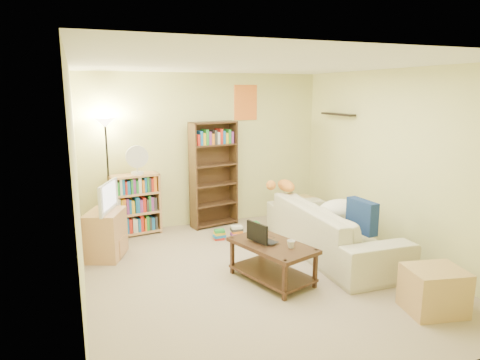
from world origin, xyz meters
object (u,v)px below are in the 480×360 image
(coffee_table, at_px, (272,256))
(desk_fan, at_px, (137,160))
(tall_bookshelf, at_px, (214,172))
(mug, at_px, (291,244))
(end_cabinet, at_px, (434,290))
(sofa, at_px, (331,229))
(tv_stand, at_px, (106,234))
(side_table, at_px, (303,211))
(tabby_cat, at_px, (283,186))
(floor_lamp, at_px, (106,143))
(laptop, at_px, (266,240))
(short_bookshelf, at_px, (135,205))
(television, at_px, (103,197))

(coffee_table, distance_m, desk_fan, 2.71)
(tall_bookshelf, xyz_separation_m, desk_fan, (-1.23, -0.05, 0.28))
(mug, distance_m, tall_bookshelf, 2.52)
(end_cabinet, bearing_deg, coffee_table, 134.39)
(sofa, bearing_deg, desk_fan, 55.41)
(tv_stand, height_order, side_table, tv_stand)
(tabby_cat, distance_m, end_cabinet, 2.77)
(tv_stand, bearing_deg, tabby_cat, 21.36)
(mug, height_order, floor_lamp, floor_lamp)
(tabby_cat, bearing_deg, floor_lamp, 161.22)
(tall_bookshelf, xyz_separation_m, end_cabinet, (1.22, -3.54, -0.68))
(mug, bearing_deg, floor_lamp, 125.81)
(laptop, bearing_deg, sofa, -97.98)
(mug, height_order, tall_bookshelf, tall_bookshelf)
(tabby_cat, xyz_separation_m, end_cabinet, (0.37, -2.68, -0.56))
(coffee_table, distance_m, floor_lamp, 3.05)
(mug, height_order, side_table, mug)
(laptop, bearing_deg, floor_lamp, 9.78)
(sofa, xyz_separation_m, short_bookshelf, (-2.41, 1.78, 0.13))
(coffee_table, xyz_separation_m, mug, (0.14, -0.20, 0.20))
(coffee_table, xyz_separation_m, laptop, (-0.03, 0.11, 0.17))
(tall_bookshelf, bearing_deg, end_cabinet, -82.38)
(television, height_order, short_bookshelf, television)
(sofa, height_order, end_cabinet, sofa)
(coffee_table, height_order, end_cabinet, end_cabinet)
(sofa, relative_size, mug, 18.27)
(sofa, relative_size, end_cabinet, 4.36)
(floor_lamp, xyz_separation_m, end_cabinet, (2.88, -3.54, -1.23))
(floor_lamp, bearing_deg, sofa, -32.54)
(television, height_order, side_table, television)
(floor_lamp, distance_m, side_table, 3.32)
(end_cabinet, bearing_deg, sofa, 92.98)
(mug, bearing_deg, laptop, 118.41)
(mug, distance_m, desk_fan, 2.88)
(tabby_cat, height_order, floor_lamp, floor_lamp)
(laptop, bearing_deg, mug, -178.57)
(short_bookshelf, distance_m, floor_lamp, 1.05)
(tabby_cat, distance_m, coffee_table, 1.74)
(coffee_table, bearing_deg, short_bookshelf, 101.03)
(short_bookshelf, bearing_deg, floor_lamp, 171.12)
(tabby_cat, bearing_deg, tall_bookshelf, 134.89)
(laptop, height_order, tall_bookshelf, tall_bookshelf)
(coffee_table, bearing_deg, floor_lamp, 107.67)
(coffee_table, distance_m, end_cabinet, 1.75)
(tv_stand, height_order, desk_fan, desk_fan)
(coffee_table, relative_size, laptop, 2.74)
(tall_bookshelf, bearing_deg, tv_stand, -166.66)
(desk_fan, bearing_deg, tall_bookshelf, 2.13)
(mug, relative_size, side_table, 0.28)
(tv_stand, height_order, short_bookshelf, short_bookshelf)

